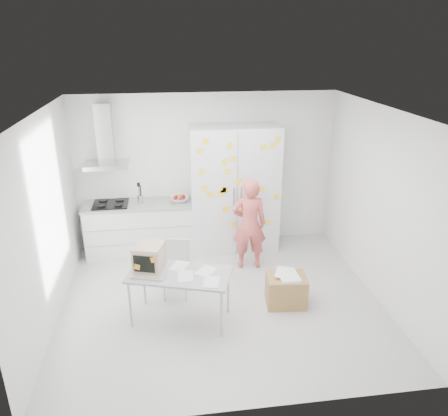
{
  "coord_description": "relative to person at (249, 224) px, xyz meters",
  "views": [
    {
      "loc": [
        -0.7,
        -5.33,
        3.58
      ],
      "look_at": [
        0.13,
        0.62,
        1.19
      ],
      "focal_mm": 35.0,
      "sensor_mm": 36.0,
      "label": 1
    }
  ],
  "objects": [
    {
      "name": "tall_cabinet",
      "position": [
        -0.13,
        0.74,
        0.34
      ],
      "size": [
        1.5,
        0.68,
        2.2
      ],
      "color": "silver",
      "rests_on": "ground"
    },
    {
      "name": "walls",
      "position": [
        -0.58,
        -0.22,
        0.59
      ],
      "size": [
        4.52,
        4.01,
        2.7
      ],
      "color": "white",
      "rests_on": "ground"
    },
    {
      "name": "floor",
      "position": [
        -0.58,
        -0.94,
        -0.77
      ],
      "size": [
        4.5,
        4.0,
        0.02
      ],
      "primitive_type": "cube",
      "color": "silver",
      "rests_on": "ground"
    },
    {
      "name": "person",
      "position": [
        0.0,
        0.0,
        0.0
      ],
      "size": [
        0.57,
        0.39,
        1.52
      ],
      "primitive_type": "imported",
      "rotation": [
        0.0,
        0.0,
        3.09
      ],
      "color": "#CD5250",
      "rests_on": "ground"
    },
    {
      "name": "cardboard_box",
      "position": [
        0.32,
        -1.14,
        -0.53
      ],
      "size": [
        0.59,
        0.5,
        0.48
      ],
      "rotation": [
        0.0,
        0.0,
        -0.11
      ],
      "color": "#A57F47",
      "rests_on": "ground"
    },
    {
      "name": "desk",
      "position": [
        -1.41,
        -1.19,
        0.03
      ],
      "size": [
        1.45,
        1.02,
        1.04
      ],
      "rotation": [
        0.0,
        0.0,
        -0.3
      ],
      "color": "#9AA2A4",
      "rests_on": "ground"
    },
    {
      "name": "chair",
      "position": [
        -1.19,
        -0.66,
        -0.28
      ],
      "size": [
        0.45,
        0.45,
        0.84
      ],
      "rotation": [
        0.0,
        0.0,
        -0.2
      ],
      "color": "silver",
      "rests_on": "ground"
    },
    {
      "name": "counter_run",
      "position": [
        -1.77,
        0.76,
        -0.29
      ],
      "size": [
        1.84,
        0.63,
        1.28
      ],
      "color": "white",
      "rests_on": "ground"
    },
    {
      "name": "range_hood",
      "position": [
        -2.23,
        0.9,
        1.2
      ],
      "size": [
        0.7,
        0.48,
        1.01
      ],
      "color": "silver",
      "rests_on": "walls"
    },
    {
      "name": "ceiling",
      "position": [
        -0.58,
        -0.94,
        1.94
      ],
      "size": [
        4.5,
        4.0,
        0.02
      ],
      "primitive_type": "cube",
      "color": "white",
      "rests_on": "walls"
    }
  ]
}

